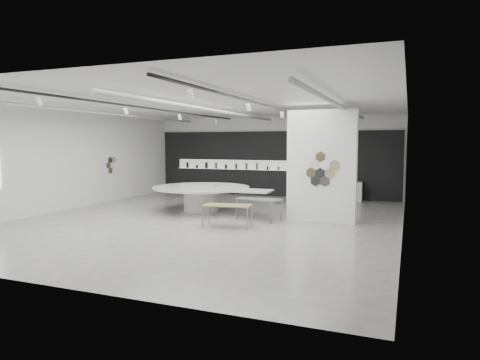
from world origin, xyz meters
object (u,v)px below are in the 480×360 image
at_px(partition_column, 321,166).
at_px(display_island, 203,195).
at_px(kitchen_counter, 344,191).
at_px(sample_table_stone, 259,200).
at_px(sample_table_wood, 227,206).

bearing_deg(partition_column, display_island, 172.62).
bearing_deg(partition_column, kitchen_counter, 90.13).
relative_size(sample_table_stone, kitchen_counter, 1.00).
bearing_deg(partition_column, sample_table_wood, -142.94).
bearing_deg(kitchen_counter, sample_table_stone, -109.51).
distance_m(display_island, sample_table_stone, 2.81).
bearing_deg(display_island, sample_table_wood, -52.89).
relative_size(display_island, sample_table_wood, 3.09).
height_order(partition_column, display_island, partition_column).
height_order(display_island, sample_table_wood, display_island).
distance_m(sample_table_wood, sample_table_stone, 1.48).
distance_m(display_island, sample_table_wood, 3.21).
bearing_deg(sample_table_wood, sample_table_stone, 68.82).
distance_m(partition_column, kitchen_counter, 5.68).
height_order(partition_column, kitchen_counter, partition_column).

